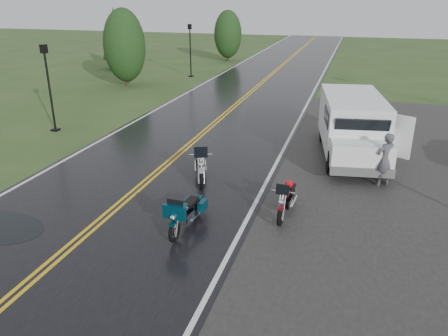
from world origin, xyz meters
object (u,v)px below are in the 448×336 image
Objects in this scene: lamp_post_near_left at (50,88)px; lamp_post_far_left at (190,51)px; motorcycle_silver at (201,171)px; motorcycle_teal at (174,224)px; motorcycle_red at (281,208)px; van_white at (333,142)px; person_at_van at (385,160)px.

lamp_post_near_left reaches higher than lamp_post_far_left.
motorcycle_silver is at bearing -26.66° from lamp_post_near_left.
lamp_post_far_left is at bearing 113.03° from motorcycle_teal.
motorcycle_red is at bearing 36.60° from motorcycle_teal.
lamp_post_far_left reaches higher than motorcycle_red.
motorcycle_silver is 4.64m from van_white.
motorcycle_silver is (-2.77, 1.60, 0.11)m from motorcycle_red.
motorcycle_red is 12.85m from lamp_post_near_left.
motorcycle_teal is at bearing -128.86° from van_white.
person_at_van is 14.23m from lamp_post_near_left.
motorcycle_silver is at bearing 100.64° from motorcycle_teal.
lamp_post_near_left is at bearing -49.09° from person_at_van.
motorcycle_red is 0.84× the size of motorcycle_silver.
van_white is 12.47m from lamp_post_near_left.
lamp_post_near_left is (-8.56, 4.30, 1.25)m from motorcycle_silver.
person_at_van reaches higher than motorcycle_silver.
person_at_van is (5.45, 2.03, 0.20)m from motorcycle_silver.
motorcycle_silver is 20.83m from lamp_post_far_left.
person_at_van is at bearing 49.13° from motorcycle_teal.
motorcycle_teal is at bearing 5.90° from person_at_van.
motorcycle_silver is (-0.41, 3.16, 0.12)m from motorcycle_teal.
motorcycle_teal is at bearing -39.74° from lamp_post_near_left.
motorcycle_teal is 0.32× the size of van_white.
lamp_post_far_left reaches higher than motorcycle_teal.
lamp_post_near_left is at bearing 132.30° from motorcycle_silver.
lamp_post_near_left reaches higher than van_white.
motorcycle_teal is (-2.37, -1.55, -0.01)m from motorcycle_red.
motorcycle_silver is at bearing -153.62° from van_white.
person_at_van is at bearing -29.28° from van_white.
motorcycle_red is 0.33× the size of van_white.
van_white is at bearing 63.19° from motorcycle_teal.
motorcycle_teal is 7.24m from person_at_van.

